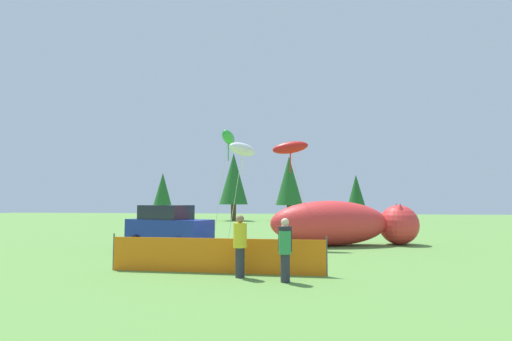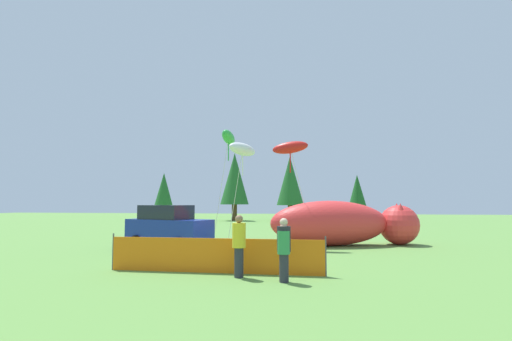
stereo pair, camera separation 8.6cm
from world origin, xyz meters
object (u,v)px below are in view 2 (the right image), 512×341
Objects in this scene: folding_chair at (286,247)px; kite_green_fish at (228,138)px; kite_red_lizard at (290,148)px; inflatable_cat at (343,225)px; spectator_in_red_shirt at (284,250)px; parked_car at (168,227)px; kite_white_ghost at (243,150)px; spectator_in_black_shirt at (284,247)px; spectator_in_blue_shirt at (239,243)px.

folding_chair is 0.14× the size of kite_green_fish.
kite_green_fish is 3.72m from kite_red_lizard.
inflatable_cat is 1.48× the size of kite_red_lizard.
parked_car is at bearing 130.84° from spectator_in_red_shirt.
kite_white_ghost is at bearing -62.44° from kite_green_fish.
spectator_in_black_shirt is at bearing -28.87° from parked_car.
parked_car is 9.72m from spectator_in_black_shirt.
folding_chair is 0.16× the size of kite_red_lizard.
spectator_in_blue_shirt is (-1.43, 0.53, 0.12)m from spectator_in_red_shirt.
spectator_in_black_shirt is at bearing 90.20° from spectator_in_red_shirt.
spectator_in_black_shirt is (0.29, -4.38, 0.50)m from folding_chair.
kite_green_fish is 1.14× the size of kite_red_lizard.
spectator_in_black_shirt is 9.61m from kite_red_lizard.
kite_white_ghost is (-2.61, 7.31, 3.94)m from spectator_in_red_shirt.
kite_red_lizard is at bearing 82.65° from spectator_in_blue_shirt.
folding_chair is at bearing 93.76° from spectator_in_black_shirt.
spectator_in_red_shirt is 11.57m from kite_green_fish.
kite_green_fish is at bearing 111.78° from spectator_in_black_shirt.
kite_red_lizard is at bearing 92.46° from spectator_in_red_shirt.
folding_chair is 0.47× the size of spectator_in_black_shirt.
kite_green_fish is (-3.58, 5.30, 5.36)m from folding_chair.
folding_chair is at bearing -55.96° from kite_green_fish.
spectator_in_red_shirt is at bearing -70.35° from kite_white_ghost.
parked_car is 5.91m from kite_green_fish.
spectator_in_red_shirt is at bearing -87.54° from kite_red_lizard.
kite_green_fish reaches higher than kite_red_lizard.
spectator_in_red_shirt is 0.27× the size of kite_green_fish.
inflatable_cat is at bearing 30.07° from folding_chair.
inflatable_cat is 6.83m from kite_white_ghost.
spectator_in_blue_shirt is at bearing -127.72° from inflatable_cat.
kite_green_fish reaches higher than inflatable_cat.
inflatable_cat reaches higher than spectator_in_black_shirt.
kite_white_ghost is at bearing -147.74° from kite_red_lizard.
spectator_in_red_shirt is 0.32× the size of kite_white_ghost.
kite_red_lizard is (-2.69, -1.44, 4.00)m from inflatable_cat.
spectator_in_blue_shirt is at bearing -141.94° from folding_chair.
kite_red_lizard reaches higher than parked_car.
folding_chair is (6.09, -2.96, -0.55)m from parked_car.
parked_car is at bearing 118.54° from folding_chair.
kite_white_ghost is (-2.61, 7.27, 3.86)m from spectator_in_black_shirt.
kite_green_fish is 2.90m from kite_white_ghost.
spectator_in_red_shirt is (6.38, -7.38, -0.13)m from parked_car.
spectator_in_red_shirt is (-2.31, -10.17, -0.17)m from inflatable_cat.
spectator_in_red_shirt reaches higher than folding_chair.
folding_chair is 0.17× the size of kite_white_ghost.
kite_white_ghost reaches higher than inflatable_cat.
parked_car reaches higher than folding_chair.
kite_red_lizard is at bearing 92.47° from spectator_in_black_shirt.
spectator_in_blue_shirt reaches higher than spectator_in_black_shirt.
parked_car is at bearing 125.81° from spectator_in_blue_shirt.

